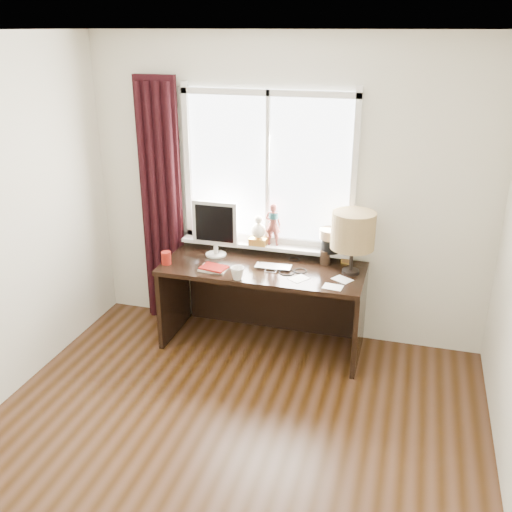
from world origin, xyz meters
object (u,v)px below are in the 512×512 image
(mug, at_px, (238,273))
(red_cup, at_px, (166,258))
(laptop, at_px, (274,267))
(desk, at_px, (266,288))
(monitor, at_px, (215,225))
(table_lamp, at_px, (353,231))

(mug, height_order, red_cup, mug)
(laptop, height_order, desk, laptop)
(laptop, bearing_deg, mug, -129.76)
(desk, relative_size, monitor, 3.47)
(laptop, xyz_separation_m, table_lamp, (0.63, 0.08, 0.35))
(mug, bearing_deg, desk, 72.42)
(red_cup, bearing_deg, table_lamp, 8.81)
(mug, bearing_deg, laptop, 52.98)
(laptop, distance_m, red_cup, 0.91)
(laptop, xyz_separation_m, desk, (-0.10, 0.10, -0.26))
(mug, xyz_separation_m, monitor, (-0.34, 0.43, 0.22))
(laptop, height_order, mug, mug)
(monitor, bearing_deg, table_lamp, -3.10)
(laptop, distance_m, desk, 0.29)
(red_cup, relative_size, monitor, 0.22)
(red_cup, bearing_deg, monitor, 41.76)
(laptop, bearing_deg, desk, 129.75)
(monitor, bearing_deg, red_cup, -138.24)
(laptop, xyz_separation_m, red_cup, (-0.90, -0.16, 0.04))
(mug, distance_m, desk, 0.51)
(red_cup, distance_m, table_lamp, 1.57)
(monitor, bearing_deg, desk, -4.38)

